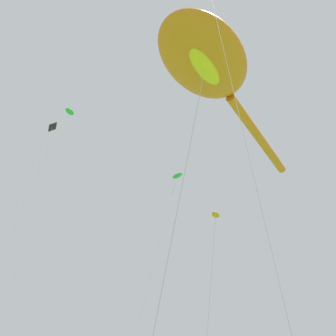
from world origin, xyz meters
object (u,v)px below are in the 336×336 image
big_show_kite (208,65)px  small_kite_triangle_green (41,154)px  small_kite_box_yellow (68,116)px  small_kite_bird_shape (176,180)px  small_kite_delta_white (215,221)px

big_show_kite → small_kite_triangle_green: size_ratio=1.11×
small_kite_box_yellow → small_kite_triangle_green: size_ratio=1.67×
small_kite_bird_shape → small_kite_delta_white: small_kite_bird_shape is taller
big_show_kite → small_kite_delta_white: big_show_kite is taller
big_show_kite → small_kite_bird_shape: 7.87m
small_kite_box_yellow → big_show_kite: bearing=-113.5°
big_show_kite → small_kite_triangle_green: bearing=-75.8°
small_kite_box_yellow → small_kite_triangle_green: small_kite_box_yellow is taller
small_kite_bird_shape → small_kite_triangle_green: 8.47m
small_kite_bird_shape → small_kite_box_yellow: (-6.23, 9.45, 10.80)m
small_kite_box_yellow → small_kite_bird_shape: bearing=-94.3°
small_kite_bird_shape → small_kite_delta_white: size_ratio=1.38×
small_kite_triangle_green → big_show_kite: bearing=129.2°
big_show_kite → small_kite_triangle_green: 9.68m
big_show_kite → small_kite_delta_white: 8.00m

